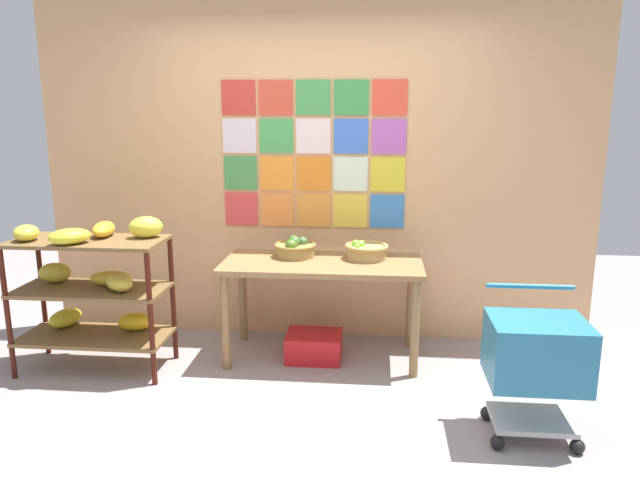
% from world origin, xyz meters
% --- Properties ---
extents(ground, '(9.04, 9.04, 0.00)m').
position_xyz_m(ground, '(0.00, 0.00, 0.00)').
color(ground, gray).
extents(back_wall_with_art, '(4.32, 0.07, 2.76)m').
position_xyz_m(back_wall_with_art, '(-0.00, 1.55, 1.38)').
color(back_wall_with_art, tan).
rests_on(back_wall_with_art, ground).
extents(banana_shelf_unit, '(1.03, 0.58, 1.09)m').
position_xyz_m(banana_shelf_unit, '(-1.47, 0.74, 0.65)').
color(banana_shelf_unit, '#3E140B').
rests_on(banana_shelf_unit, ground).
extents(display_table, '(1.43, 0.66, 0.73)m').
position_xyz_m(display_table, '(0.10, 1.07, 0.64)').
color(display_table, olive).
rests_on(display_table, ground).
extents(fruit_basket_centre, '(0.31, 0.31, 0.15)m').
position_xyz_m(fruit_basket_centre, '(-0.11, 1.20, 0.80)').
color(fruit_basket_centre, olive).
rests_on(fruit_basket_centre, display_table).
extents(fruit_basket_left, '(0.32, 0.32, 0.14)m').
position_xyz_m(fruit_basket_left, '(0.41, 1.18, 0.80)').
color(fruit_basket_left, tan).
rests_on(fruit_basket_left, display_table).
extents(produce_crate_under_table, '(0.40, 0.31, 0.20)m').
position_xyz_m(produce_crate_under_table, '(0.04, 1.02, 0.10)').
color(produce_crate_under_table, red).
rests_on(produce_crate_under_table, ground).
extents(shopping_cart, '(0.52, 0.46, 0.82)m').
position_xyz_m(shopping_cart, '(1.37, 0.10, 0.48)').
color(shopping_cart, black).
rests_on(shopping_cart, ground).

